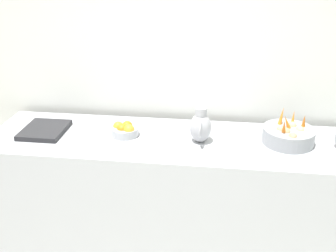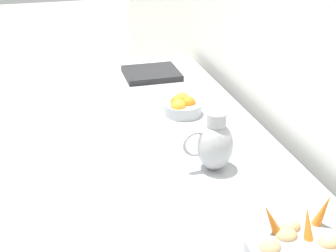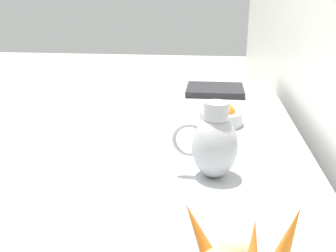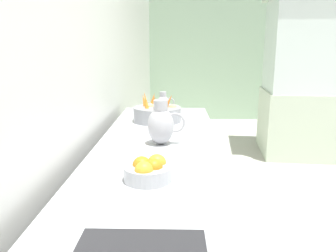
# 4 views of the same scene
# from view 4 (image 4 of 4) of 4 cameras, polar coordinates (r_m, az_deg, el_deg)

# --- Properties ---
(tile_wall_left) EXTENTS (0.10, 9.05, 3.00)m
(tile_wall_left) POSITION_cam_4_polar(r_m,az_deg,el_deg) (2.26, -13.56, 15.28)
(tile_wall_left) COLOR silver
(tile_wall_left) RESTS_ON ground_plane
(prep_counter) EXTENTS (0.72, 2.70, 0.86)m
(prep_counter) POSITION_cam_4_polar(r_m,az_deg,el_deg) (1.95, -1.70, -16.76)
(prep_counter) COLOR #ADAFB5
(prep_counter) RESTS_ON ground_plane
(vegetable_colander) EXTENTS (0.35, 0.35, 0.23)m
(vegetable_colander) POSITION_cam_4_polar(r_m,az_deg,el_deg) (2.51, -1.83, 2.14)
(vegetable_colander) COLOR gray
(vegetable_colander) RESTS_ON prep_counter
(orange_bowl) EXTENTS (0.20, 0.20, 0.10)m
(orange_bowl) POSITION_cam_4_polar(r_m,az_deg,el_deg) (1.40, -3.32, -7.50)
(orange_bowl) COLOR #ADAFB5
(orange_bowl) RESTS_ON prep_counter
(metal_pitcher_tall) EXTENTS (0.21, 0.15, 0.25)m
(metal_pitcher_tall) POSITION_cam_4_polar(r_m,az_deg,el_deg) (1.90, -1.16, 0.25)
(metal_pitcher_tall) COLOR #A3A3A8
(metal_pitcher_tall) RESTS_ON prep_counter
(metal_pitcher_short) EXTENTS (0.15, 0.10, 0.18)m
(metal_pitcher_short) POSITION_cam_4_polar(r_m,az_deg,el_deg) (2.85, -0.81, 3.87)
(metal_pitcher_short) COLOR #A3A3A8
(metal_pitcher_short) RESTS_ON prep_counter
(glass_block_booth) EXTENTS (1.53, 1.15, 2.09)m
(glass_block_booth) POSITION_cam_4_polar(r_m,az_deg,el_deg) (4.82, 24.28, 7.59)
(glass_block_booth) COLOR #B7C6AD
(glass_block_booth) RESTS_ON ground_plane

